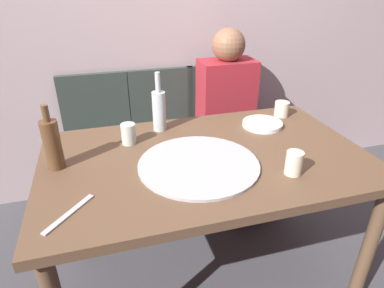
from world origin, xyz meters
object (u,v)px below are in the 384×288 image
object	(u,v)px
pizza_tray	(199,164)
tumbler_near	(282,109)
wine_bottle	(159,109)
tumbler_far	(294,163)
dining_table	(206,172)
beer_bottle	(52,144)
chair_left	(99,137)
chair_right	(222,123)
chair_middle	(166,129)
guest_in_sweater	(230,114)
plate_stack	(262,124)
wine_glass	(128,134)
table_knife	(69,214)

from	to	relation	value
pizza_tray	tumbler_near	size ratio (longest dim) A/B	6.24
wine_bottle	tumbler_far	bearing A→B (deg)	-52.51
dining_table	beer_bottle	xyz separation A→B (m)	(-0.62, 0.07, 0.20)
pizza_tray	beer_bottle	distance (m)	0.59
pizza_tray	wine_bottle	bearing A→B (deg)	102.20
wine_bottle	chair_left	bearing A→B (deg)	121.42
beer_bottle	chair_right	bearing A→B (deg)	36.76
beer_bottle	chair_middle	size ratio (longest dim) A/B	0.30
tumbler_near	guest_in_sweater	xyz separation A→B (m)	(-0.15, 0.37, -0.16)
tumbler_far	plate_stack	size ratio (longest dim) A/B	0.46
plate_stack	chair_right	distance (m)	0.67
pizza_tray	wine_glass	size ratio (longest dim) A/B	5.17
chair_left	chair_middle	size ratio (longest dim) A/B	1.00
tumbler_far	tumbler_near	bearing A→B (deg)	64.67
chair_middle	chair_right	bearing A→B (deg)	-180.00
tumbler_far	chair_left	world-z (taller)	chair_left
chair_left	chair_middle	xyz separation A→B (m)	(0.44, 0.00, 0.00)
dining_table	wine_bottle	xyz separation A→B (m)	(-0.14, 0.32, 0.20)
beer_bottle	chair_middle	distance (m)	1.03
tumbler_near	tumbler_far	bearing A→B (deg)	-115.33
wine_bottle	guest_in_sweater	bearing A→B (deg)	33.86
tumbler_far	chair_middle	bearing A→B (deg)	105.35
plate_stack	table_knife	world-z (taller)	plate_stack
plate_stack	table_knife	distance (m)	1.04
wine_bottle	tumbler_near	bearing A→B (deg)	-0.61
wine_glass	chair_right	world-z (taller)	chair_right
plate_stack	chair_left	xyz separation A→B (m)	(-0.83, 0.62, -0.25)
pizza_tray	chair_left	xyz separation A→B (m)	(-0.40, 0.90, -0.25)
tumbler_near	chair_right	world-z (taller)	chair_right
pizza_tray	guest_in_sweater	distance (m)	0.88
beer_bottle	chair_left	size ratio (longest dim) A/B	0.30
plate_stack	dining_table	bearing A→B (deg)	-150.61
dining_table	chair_right	size ratio (longest dim) A/B	1.56
guest_in_sweater	dining_table	bearing A→B (deg)	59.83
beer_bottle	table_knife	bearing A→B (deg)	-79.66
dining_table	table_knife	size ratio (longest dim) A/B	6.37
pizza_tray	tumbler_near	distance (m)	0.71
dining_table	chair_left	distance (m)	0.96
pizza_tray	chair_left	distance (m)	1.02
plate_stack	chair_right	xyz separation A→B (m)	(0.02, 0.62, -0.25)
chair_right	chair_middle	bearing A→B (deg)	0.00
chair_left	table_knife	bearing A→B (deg)	84.52
guest_in_sweater	chair_right	bearing A→B (deg)	-90.00
tumbler_far	pizza_tray	bearing A→B (deg)	154.72
table_knife	guest_in_sweater	world-z (taller)	guest_in_sweater
chair_right	guest_in_sweater	size ratio (longest dim) A/B	0.77
dining_table	chair_left	bearing A→B (deg)	118.76
chair_right	guest_in_sweater	distance (m)	0.20
plate_stack	chair_left	size ratio (longest dim) A/B	0.23
beer_bottle	guest_in_sweater	bearing A→B (deg)	30.84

